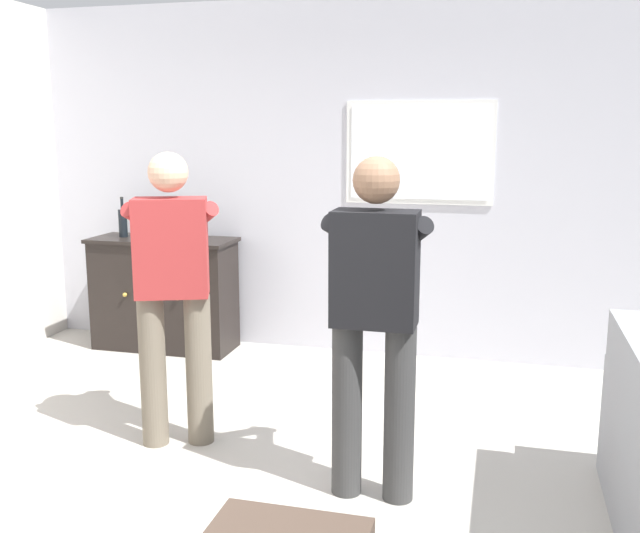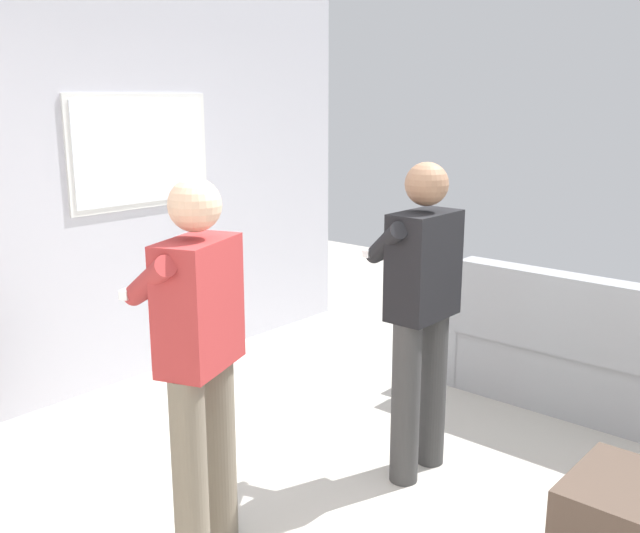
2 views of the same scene
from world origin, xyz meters
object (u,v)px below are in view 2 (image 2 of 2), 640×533
couch (627,370)px  ottoman (637,530)px  person_standing_right (421,306)px  person_standing_left (198,353)px

couch → ottoman: (-1.46, -0.54, -0.15)m
ottoman → person_standing_right: bearing=84.6°
person_standing_left → person_standing_right: size_ratio=1.00×
person_standing_right → couch: bearing=-25.8°
couch → person_standing_left: (-2.56, 0.97, 0.59)m
couch → person_standing_right: 1.61m
couch → person_standing_left: bearing=159.2°
couch → person_standing_left: 2.80m
couch → person_standing_left: size_ratio=1.48×
ottoman → person_standing_left: size_ratio=0.34×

